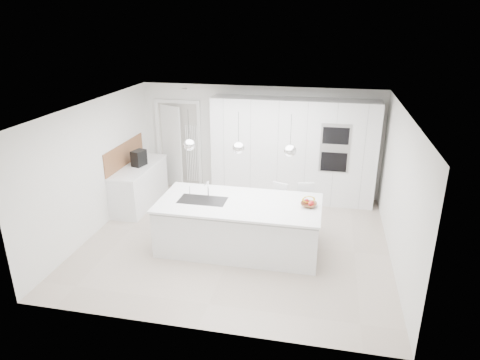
% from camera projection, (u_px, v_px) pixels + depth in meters
% --- Properties ---
extents(floor, '(5.50, 5.50, 0.00)m').
position_uv_depth(floor, '(237.00, 240.00, 8.02)').
color(floor, '#BEAC9B').
rests_on(floor, ground).
extents(wall_back, '(5.50, 0.00, 5.50)m').
position_uv_depth(wall_back, '(259.00, 141.00, 9.86)').
color(wall_back, white).
rests_on(wall_back, ground).
extents(wall_left, '(0.00, 5.00, 5.00)m').
position_uv_depth(wall_left, '(95.00, 168.00, 8.10)').
color(wall_left, white).
rests_on(wall_left, ground).
extents(ceiling, '(5.50, 5.50, 0.00)m').
position_uv_depth(ceiling, '(236.00, 108.00, 7.13)').
color(ceiling, white).
rests_on(ceiling, wall_back).
extents(tall_cabinets, '(3.60, 0.60, 2.30)m').
position_uv_depth(tall_cabinets, '(293.00, 151.00, 9.47)').
color(tall_cabinets, white).
rests_on(tall_cabinets, floor).
extents(oven_stack, '(0.62, 0.04, 1.05)m').
position_uv_depth(oven_stack, '(335.00, 148.00, 8.95)').
color(oven_stack, '#A5A5A8').
rests_on(oven_stack, tall_cabinets).
extents(doorway_frame, '(1.11, 0.08, 2.13)m').
position_uv_depth(doorway_frame, '(179.00, 146.00, 10.29)').
color(doorway_frame, white).
rests_on(doorway_frame, floor).
extents(hallway_door, '(0.76, 0.38, 2.00)m').
position_uv_depth(hallway_door, '(169.00, 146.00, 10.30)').
color(hallway_door, white).
rests_on(hallway_door, floor).
extents(radiator, '(0.32, 0.04, 1.40)m').
position_uv_depth(radiator, '(192.00, 154.00, 10.28)').
color(radiator, white).
rests_on(radiator, floor).
extents(left_base_cabinets, '(0.60, 1.80, 0.86)m').
position_uv_depth(left_base_cabinets, '(140.00, 186.00, 9.43)').
color(left_base_cabinets, white).
rests_on(left_base_cabinets, floor).
extents(left_worktop, '(0.62, 1.82, 0.04)m').
position_uv_depth(left_worktop, '(138.00, 167.00, 9.27)').
color(left_worktop, white).
rests_on(left_worktop, left_base_cabinets).
extents(oak_backsplash, '(0.02, 1.80, 0.50)m').
position_uv_depth(oak_backsplash, '(125.00, 154.00, 9.23)').
color(oak_backsplash, brown).
rests_on(oak_backsplash, wall_left).
extents(island_base, '(2.80, 1.20, 0.86)m').
position_uv_depth(island_base, '(239.00, 227.00, 7.57)').
color(island_base, white).
rests_on(island_base, floor).
extents(island_worktop, '(2.84, 1.40, 0.04)m').
position_uv_depth(island_worktop, '(239.00, 203.00, 7.46)').
color(island_worktop, white).
rests_on(island_worktop, island_base).
extents(island_sink, '(0.84, 0.44, 0.18)m').
position_uv_depth(island_sink, '(203.00, 204.00, 7.56)').
color(island_sink, '#3F3F42').
rests_on(island_sink, island_worktop).
extents(island_tap, '(0.02, 0.02, 0.30)m').
position_uv_depth(island_tap, '(208.00, 188.00, 7.65)').
color(island_tap, white).
rests_on(island_tap, island_worktop).
extents(pendant_left, '(0.20, 0.20, 0.20)m').
position_uv_depth(pendant_left, '(189.00, 145.00, 7.21)').
color(pendant_left, white).
rests_on(pendant_left, ceiling).
extents(pendant_mid, '(0.20, 0.20, 0.20)m').
position_uv_depth(pendant_mid, '(239.00, 148.00, 7.05)').
color(pendant_mid, white).
rests_on(pendant_mid, ceiling).
extents(pendant_right, '(0.20, 0.20, 0.20)m').
position_uv_depth(pendant_right, '(290.00, 151.00, 6.89)').
color(pendant_right, white).
rests_on(pendant_right, ceiling).
extents(fruit_bowl, '(0.30, 0.30, 0.07)m').
position_uv_depth(fruit_bowl, '(309.00, 205.00, 7.27)').
color(fruit_bowl, brown).
rests_on(fruit_bowl, island_worktop).
extents(espresso_machine, '(0.28, 0.36, 0.34)m').
position_uv_depth(espresso_machine, '(139.00, 158.00, 9.23)').
color(espresso_machine, black).
rests_on(espresso_machine, left_worktop).
extents(bar_stool_left, '(0.44, 0.52, 0.97)m').
position_uv_depth(bar_stool_left, '(279.00, 209.00, 8.17)').
color(bar_stool_left, white).
rests_on(bar_stool_left, floor).
extents(bar_stool_right, '(0.42, 0.52, 1.00)m').
position_uv_depth(bar_stool_right, '(304.00, 210.00, 8.08)').
color(bar_stool_right, white).
rests_on(bar_stool_right, floor).
extents(apple_a, '(0.08, 0.08, 0.08)m').
position_uv_depth(apple_a, '(310.00, 204.00, 7.21)').
color(apple_a, red).
rests_on(apple_a, fruit_bowl).
extents(apple_b, '(0.08, 0.08, 0.08)m').
position_uv_depth(apple_b, '(311.00, 203.00, 7.25)').
color(apple_b, red).
rests_on(apple_b, fruit_bowl).
extents(apple_c, '(0.08, 0.08, 0.08)m').
position_uv_depth(apple_c, '(312.00, 203.00, 7.24)').
color(apple_c, red).
rests_on(apple_c, fruit_bowl).
extents(apple_extra_3, '(0.08, 0.08, 0.08)m').
position_uv_depth(apple_extra_3, '(307.00, 201.00, 7.31)').
color(apple_extra_3, red).
rests_on(apple_extra_3, fruit_bowl).
extents(banana_bunch, '(0.26, 0.18, 0.23)m').
position_uv_depth(banana_bunch, '(309.00, 199.00, 7.25)').
color(banana_bunch, gold).
rests_on(banana_bunch, fruit_bowl).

